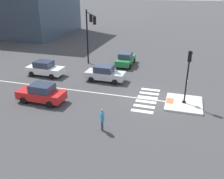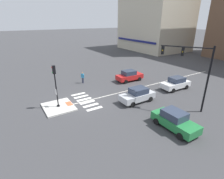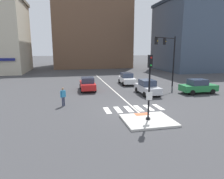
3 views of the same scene
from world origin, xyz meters
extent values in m
plane|color=#3D3D3F|center=(0.00, 0.00, 0.00)|extent=(300.00, 300.00, 0.00)
cube|color=beige|center=(0.00, -2.60, 0.07)|extent=(3.43, 3.03, 0.15)
cube|color=#DB5B38|center=(0.00, -1.44, 0.15)|extent=(1.10, 0.60, 0.01)
cylinder|color=black|center=(0.00, -2.60, 0.21)|extent=(0.32, 0.32, 0.12)
cylinder|color=black|center=(0.00, -2.60, 2.02)|extent=(0.12, 0.12, 3.51)
cube|color=white|center=(0.00, -2.68, 1.85)|extent=(0.44, 0.03, 0.56)
cube|color=black|center=(0.00, -2.60, 4.20)|extent=(0.24, 0.28, 0.84)
sphere|color=red|center=(0.00, -2.76, 4.45)|extent=(0.12, 0.12, 0.12)
sphere|color=green|center=(0.00, -2.76, 3.95)|extent=(0.12, 0.12, 0.12)
cube|color=silver|center=(-2.29, 0.57, 0.00)|extent=(0.44, 1.80, 0.01)
cube|color=silver|center=(-1.37, 0.57, 0.00)|extent=(0.44, 1.80, 0.01)
cube|color=silver|center=(-0.46, 0.57, 0.00)|extent=(0.44, 1.80, 0.01)
cube|color=silver|center=(0.46, 0.57, 0.00)|extent=(0.44, 1.80, 0.01)
cube|color=silver|center=(1.37, 0.57, 0.00)|extent=(0.44, 1.80, 0.01)
cube|color=silver|center=(2.29, 0.57, 0.00)|extent=(0.44, 1.80, 0.01)
cube|color=silver|center=(0.07, 10.00, 0.00)|extent=(0.14, 28.00, 0.01)
cylinder|color=black|center=(8.63, 9.59, 3.32)|extent=(0.18, 0.18, 6.63)
cylinder|color=black|center=(6.65, 8.30, 6.38)|extent=(4.02, 2.66, 0.11)
cube|color=black|center=(6.45, 8.18, 5.93)|extent=(0.38, 0.39, 0.80)
sphere|color=gold|center=(6.54, 8.03, 5.93)|extent=(0.12, 0.12, 0.12)
cube|color=black|center=(4.86, 7.15, 5.93)|extent=(0.38, 0.39, 0.80)
sphere|color=gold|center=(4.96, 7.01, 5.93)|extent=(0.12, 0.12, 0.12)
cube|color=red|center=(-3.05, 9.23, 0.65)|extent=(1.79, 4.13, 0.70)
cube|color=#2D384C|center=(-3.06, 9.08, 1.32)|extent=(1.52, 1.93, 0.64)
cylinder|color=black|center=(-3.86, 10.52, 0.30)|extent=(0.19, 0.60, 0.60)
cylinder|color=black|center=(-2.19, 10.48, 0.30)|extent=(0.19, 0.60, 0.60)
cylinder|color=black|center=(-3.91, 7.98, 0.30)|extent=(0.19, 0.60, 0.60)
cylinder|color=black|center=(-2.25, 7.94, 0.30)|extent=(0.19, 0.60, 0.60)
cube|color=silver|center=(3.29, 5.51, 0.65)|extent=(1.70, 4.10, 0.70)
cube|color=#2D384C|center=(3.29, 5.66, 1.32)|extent=(1.48, 1.90, 0.64)
cylinder|color=black|center=(4.13, 4.24, 0.30)|extent=(0.18, 0.60, 0.60)
cylinder|color=black|center=(2.46, 4.24, 0.30)|extent=(0.18, 0.60, 0.60)
cylinder|color=black|center=(4.12, 6.78, 0.30)|extent=(0.18, 0.60, 0.60)
cylinder|color=black|center=(2.46, 6.78, 0.30)|extent=(0.18, 0.60, 0.60)
cube|color=#237A3D|center=(9.20, 4.76, 0.65)|extent=(4.11, 1.72, 0.70)
cube|color=#2D384C|center=(9.05, 4.76, 1.32)|extent=(1.91, 1.49, 0.64)
cylinder|color=black|center=(10.48, 5.59, 0.30)|extent=(0.60, 0.18, 0.60)
cylinder|color=black|center=(10.47, 3.93, 0.30)|extent=(0.60, 0.18, 0.60)
cylinder|color=black|center=(7.94, 5.60, 0.30)|extent=(0.60, 0.18, 0.60)
cylinder|color=black|center=(7.93, 3.94, 0.30)|extent=(0.60, 0.18, 0.60)
cube|color=white|center=(2.95, 12.41, 0.65)|extent=(1.85, 4.16, 0.70)
cube|color=#2D384C|center=(2.96, 12.56, 1.32)|extent=(1.55, 1.95, 0.64)
cylinder|color=black|center=(3.74, 11.11, 0.30)|extent=(0.20, 0.61, 0.60)
cylinder|color=black|center=(2.07, 11.17, 0.30)|extent=(0.20, 0.61, 0.60)
cylinder|color=black|center=(3.83, 13.65, 0.30)|extent=(0.20, 0.61, 0.60)
cylinder|color=black|center=(2.17, 13.71, 0.30)|extent=(0.20, 0.61, 0.60)
cylinder|color=#2D334C|center=(-5.93, 2.69, 0.41)|extent=(0.12, 0.12, 0.82)
cylinder|color=#2D334C|center=(-5.79, 2.77, 0.41)|extent=(0.12, 0.12, 0.82)
cube|color=#338CBF|center=(-5.86, 2.73, 1.12)|extent=(0.42, 0.38, 0.60)
cylinder|color=#338CBF|center=(-6.05, 2.61, 1.07)|extent=(0.09, 0.09, 0.56)
cylinder|color=#338CBF|center=(-5.66, 2.86, 1.07)|extent=(0.09, 0.09, 0.56)
sphere|color=#936B4C|center=(-5.86, 2.73, 1.56)|extent=(0.22, 0.22, 0.22)
camera|label=1|loc=(-19.64, -2.13, 9.40)|focal=39.28mm
camera|label=2|loc=(17.36, -6.63, 8.86)|focal=28.29mm
camera|label=3|loc=(-5.36, -15.06, 4.97)|focal=32.06mm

